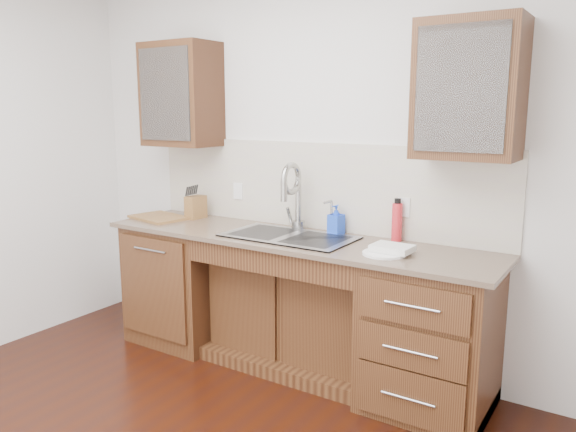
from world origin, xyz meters
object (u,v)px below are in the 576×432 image
Objects in this scene: soap_bottle at (336,220)px; cutting_board at (159,217)px; water_bottle at (397,222)px; plate at (384,253)px; knife_block at (196,207)px.

cutting_board is (-1.37, -0.25, -0.09)m from soap_bottle.
water_bottle reaches higher than plate.
soap_bottle is at bearing 145.62° from plate.
plate is 1.65m from knife_block.
water_bottle is (0.41, 0.03, 0.02)m from soap_bottle.
knife_block is (-1.14, -0.09, -0.01)m from soap_bottle.
plate is (0.48, -0.33, -0.09)m from soap_bottle.
knife_block is 0.40× the size of cutting_board.
knife_block is at bearing -166.37° from soap_bottle.
water_bottle is at bearing 12.80° from soap_bottle.
soap_bottle is at bearing -176.38° from water_bottle.
plate is at bearing -25.20° from soap_bottle.
soap_bottle is 0.46× the size of cutting_board.
soap_bottle is at bearing 7.18° from knife_block.
cutting_board is at bearing -171.23° from water_bottle.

